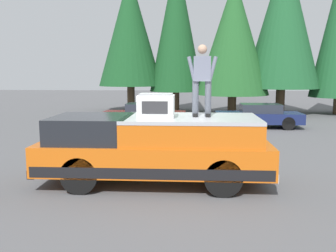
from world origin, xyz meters
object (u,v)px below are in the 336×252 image
Objects in this scene: pickup_truck at (155,148)px; compressor_unit at (156,106)px; person_on_truck_bed at (202,79)px; parked_car_maroon at (145,115)px; parked_car_navy at (259,116)px.

pickup_truck is 1.07m from compressor_unit.
parked_car_maroon is at bearing 15.21° from person_on_truck_bed.
compressor_unit is at bearing -160.91° from pickup_truck.
pickup_truck is at bearing -171.38° from parked_car_maroon.
compressor_unit reaches higher than pickup_truck.
person_on_truck_bed is (0.06, -1.12, 1.68)m from pickup_truck.
compressor_unit is at bearing 101.69° from person_on_truck_bed.
parked_car_navy is at bearing -23.06° from compressor_unit.
parked_car_navy is 1.00× the size of parked_car_maroon.
compressor_unit is 10.58m from parked_car_navy.
compressor_unit reaches higher than parked_car_maroon.
pickup_truck is at bearing 93.18° from person_on_truck_bed.
parked_car_navy is (9.49, -4.16, -0.29)m from pickup_truck.
parked_car_navy is at bearing -89.81° from parked_car_maroon.
pickup_truck is 3.28× the size of person_on_truck_bed.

